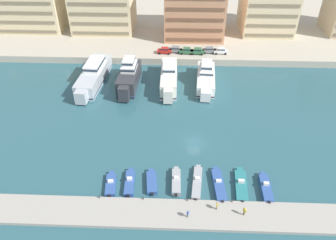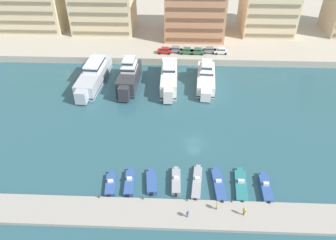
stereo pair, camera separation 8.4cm
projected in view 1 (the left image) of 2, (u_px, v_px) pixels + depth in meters
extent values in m
plane|color=#2D5B66|center=(194.00, 142.00, 67.75)|extent=(400.00, 400.00, 0.00)
cube|color=#BCB29E|center=(190.00, 19.00, 122.17)|extent=(180.00, 70.00, 2.02)
cube|color=#A8A399|center=(197.00, 215.00, 52.91)|extent=(120.00, 5.75, 0.60)
cube|color=silver|center=(94.00, 76.00, 86.42)|extent=(6.24, 18.98, 3.64)
cube|color=silver|center=(81.00, 97.00, 78.08)|extent=(2.85, 2.62, 3.09)
cube|color=#192347|center=(95.00, 80.00, 87.13)|extent=(6.30, 19.17, 0.24)
cube|color=white|center=(94.00, 64.00, 85.94)|extent=(4.37, 8.10, 1.67)
cube|color=#233342|center=(94.00, 64.00, 85.84)|extent=(4.42, 8.18, 0.60)
cylinder|color=silver|center=(95.00, 56.00, 85.83)|extent=(0.16, 0.16, 1.80)
cube|color=silver|center=(104.00, 62.00, 94.68)|extent=(4.19, 1.21, 0.20)
cube|color=#333338|center=(129.00, 78.00, 84.79)|extent=(5.04, 13.40, 4.24)
cube|color=#333338|center=(124.00, 94.00, 78.64)|extent=(2.58, 2.36, 3.60)
cube|color=#334C7F|center=(130.00, 83.00, 85.61)|extent=(5.09, 13.53, 0.24)
cube|color=white|center=(129.00, 66.00, 83.85)|extent=(3.75, 5.69, 1.52)
cube|color=#233342|center=(129.00, 66.00, 83.75)|extent=(3.79, 5.75, 0.55)
cube|color=white|center=(129.00, 61.00, 82.98)|extent=(2.92, 4.44, 1.38)
cube|color=#233342|center=(129.00, 61.00, 82.89)|extent=(2.96, 4.48, 0.50)
cylinder|color=silver|center=(129.00, 54.00, 82.68)|extent=(0.16, 0.16, 1.80)
cube|color=#333338|center=(134.00, 69.00, 90.99)|extent=(3.88, 1.05, 0.20)
cube|color=silver|center=(169.00, 78.00, 85.20)|extent=(4.29, 15.89, 3.96)
cube|color=silver|center=(168.00, 96.00, 78.09)|extent=(2.26, 2.06, 3.37)
cube|color=#192347|center=(169.00, 82.00, 85.98)|extent=(4.34, 16.05, 0.24)
cube|color=white|center=(169.00, 66.00, 84.47)|extent=(3.27, 6.70, 1.62)
cube|color=#233342|center=(169.00, 65.00, 84.37)|extent=(3.31, 6.76, 0.58)
cylinder|color=silver|center=(169.00, 58.00, 84.24)|extent=(0.16, 0.16, 1.80)
cube|color=silver|center=(170.00, 66.00, 92.42)|extent=(3.47, 0.95, 0.20)
cube|color=white|center=(206.00, 79.00, 85.80)|extent=(5.34, 14.67, 2.92)
cube|color=white|center=(206.00, 95.00, 79.22)|extent=(2.60, 2.39, 2.48)
cube|color=black|center=(206.00, 82.00, 86.37)|extent=(5.40, 14.82, 0.24)
cube|color=white|center=(206.00, 70.00, 85.39)|extent=(3.86, 6.26, 1.32)
cube|color=#233342|center=(206.00, 69.00, 85.31)|extent=(3.91, 6.32, 0.47)
cube|color=white|center=(207.00, 65.00, 84.57)|extent=(3.01, 4.88, 1.41)
cube|color=#233342|center=(207.00, 65.00, 84.48)|extent=(3.05, 4.93, 0.51)
cylinder|color=silver|center=(207.00, 58.00, 84.33)|extent=(0.16, 0.16, 1.80)
cube|color=white|center=(206.00, 67.00, 92.29)|extent=(3.86, 1.13, 0.20)
cube|color=#33569E|center=(111.00, 185.00, 57.95)|extent=(2.27, 5.05, 0.74)
cube|color=#33569E|center=(112.00, 173.00, 60.17)|extent=(1.03, 0.88, 0.63)
cube|color=silver|center=(111.00, 181.00, 57.89)|extent=(1.01, 0.70, 0.41)
cube|color=#283847|center=(111.00, 180.00, 58.08)|extent=(0.87, 0.18, 0.25)
cube|color=black|center=(110.00, 196.00, 55.77)|extent=(0.39, 0.32, 0.60)
cube|color=#33569E|center=(130.00, 183.00, 58.20)|extent=(1.95, 5.71, 0.85)
cube|color=#33569E|center=(131.00, 170.00, 60.71)|extent=(0.94, 0.79, 0.72)
cube|color=silver|center=(130.00, 179.00, 58.12)|extent=(0.93, 0.65, 0.54)
cube|color=#283847|center=(130.00, 177.00, 58.30)|extent=(0.82, 0.13, 0.32)
cube|color=black|center=(128.00, 196.00, 55.72)|extent=(0.38, 0.30, 0.60)
cube|color=#33569E|center=(152.00, 183.00, 58.29)|extent=(2.36, 5.17, 0.85)
cube|color=#33569E|center=(151.00, 171.00, 60.56)|extent=(1.06, 0.91, 0.73)
cube|color=black|center=(152.00, 194.00, 56.07)|extent=(0.39, 0.32, 0.60)
cube|color=#9EA3A8|center=(176.00, 182.00, 58.23)|extent=(1.64, 5.71, 1.07)
cube|color=#9EA3A8|center=(176.00, 169.00, 60.75)|extent=(0.86, 0.71, 0.91)
cube|color=silver|center=(176.00, 178.00, 58.13)|extent=(0.86, 0.62, 0.40)
cube|color=#283847|center=(176.00, 176.00, 58.32)|extent=(0.77, 0.09, 0.24)
cube|color=black|center=(176.00, 195.00, 55.73)|extent=(0.37, 0.29, 0.60)
cube|color=#9EA3A8|center=(197.00, 183.00, 58.19)|extent=(2.22, 7.52, 0.83)
cube|color=#9EA3A8|center=(198.00, 167.00, 61.37)|extent=(0.90, 0.76, 0.71)
cube|color=silver|center=(197.00, 178.00, 58.23)|extent=(0.89, 0.68, 0.50)
cube|color=#283847|center=(198.00, 177.00, 58.41)|extent=(0.77, 0.15, 0.30)
cube|color=black|center=(196.00, 200.00, 55.03)|extent=(0.38, 0.31, 0.60)
cube|color=#33569E|center=(219.00, 186.00, 57.70)|extent=(2.27, 7.24, 0.92)
cube|color=#33569E|center=(216.00, 170.00, 60.83)|extent=(1.02, 0.86, 0.78)
cube|color=silver|center=(219.00, 181.00, 57.75)|extent=(1.00, 0.67, 0.35)
cube|color=#283847|center=(219.00, 179.00, 57.94)|extent=(0.88, 0.14, 0.21)
cube|color=black|center=(223.00, 202.00, 54.62)|extent=(0.38, 0.31, 0.60)
cube|color=teal|center=(241.00, 186.00, 57.77)|extent=(2.51, 7.13, 0.73)
cube|color=teal|center=(240.00, 170.00, 60.86)|extent=(1.16, 0.98, 0.62)
cube|color=silver|center=(241.00, 181.00, 57.79)|extent=(1.14, 0.68, 0.59)
cube|color=#283847|center=(241.00, 180.00, 57.96)|extent=(1.00, 0.15, 0.35)
cube|color=black|center=(243.00, 202.00, 54.76)|extent=(0.38, 0.31, 0.60)
cube|color=#33569E|center=(266.00, 189.00, 57.10)|extent=(1.82, 6.04, 0.98)
cube|color=#33569E|center=(263.00, 175.00, 59.75)|extent=(0.93, 0.77, 0.83)
cube|color=silver|center=(266.00, 184.00, 56.99)|extent=(0.93, 0.62, 0.58)
cube|color=#283847|center=(266.00, 182.00, 57.16)|extent=(0.83, 0.10, 0.35)
cube|color=black|center=(269.00, 203.00, 54.47)|extent=(0.37, 0.29, 0.60)
cube|color=red|center=(164.00, 51.00, 96.34)|extent=(4.18, 1.90, 0.80)
cube|color=red|center=(165.00, 49.00, 95.88)|extent=(2.17, 1.66, 0.68)
cube|color=#1E2833|center=(165.00, 49.00, 95.88)|extent=(2.13, 1.67, 0.37)
cylinder|color=black|center=(159.00, 53.00, 96.00)|extent=(0.65, 0.25, 0.64)
cylinder|color=black|center=(160.00, 51.00, 97.35)|extent=(0.65, 0.25, 0.64)
cylinder|color=black|center=(169.00, 54.00, 95.81)|extent=(0.65, 0.25, 0.64)
cylinder|color=black|center=(169.00, 51.00, 97.16)|extent=(0.65, 0.25, 0.64)
cube|color=slate|center=(175.00, 50.00, 96.88)|extent=(4.15, 1.83, 0.80)
cube|color=slate|center=(176.00, 48.00, 96.43)|extent=(2.15, 1.63, 0.68)
cube|color=#1E2833|center=(176.00, 48.00, 96.43)|extent=(2.11, 1.64, 0.37)
cylinder|color=black|center=(170.00, 52.00, 96.52)|extent=(0.65, 0.24, 0.64)
cylinder|color=black|center=(171.00, 50.00, 97.88)|extent=(0.65, 0.24, 0.64)
cylinder|color=black|center=(179.00, 53.00, 96.37)|extent=(0.65, 0.24, 0.64)
cylinder|color=black|center=(180.00, 50.00, 97.73)|extent=(0.65, 0.24, 0.64)
cube|color=#2D6642|center=(186.00, 51.00, 96.17)|extent=(4.15, 1.83, 0.80)
cube|color=#2D6642|center=(187.00, 49.00, 95.72)|extent=(2.15, 1.63, 0.68)
cube|color=#1E2833|center=(187.00, 49.00, 95.72)|extent=(2.11, 1.64, 0.37)
cylinder|color=black|center=(182.00, 54.00, 95.81)|extent=(0.65, 0.24, 0.64)
cylinder|color=black|center=(182.00, 51.00, 97.16)|extent=(0.65, 0.24, 0.64)
cylinder|color=black|center=(191.00, 54.00, 95.66)|extent=(0.65, 0.24, 0.64)
cylinder|color=black|center=(191.00, 52.00, 97.01)|extent=(0.65, 0.24, 0.64)
cube|color=#2D6642|center=(197.00, 52.00, 95.98)|extent=(4.16, 1.84, 0.80)
cube|color=#2D6642|center=(198.00, 49.00, 95.53)|extent=(2.15, 1.63, 0.68)
cube|color=#1E2833|center=(198.00, 49.00, 95.53)|extent=(2.11, 1.65, 0.37)
cylinder|color=black|center=(192.00, 54.00, 95.62)|extent=(0.65, 0.24, 0.64)
cylinder|color=black|center=(192.00, 52.00, 96.98)|extent=(0.65, 0.24, 0.64)
cylinder|color=black|center=(202.00, 54.00, 95.47)|extent=(0.65, 0.24, 0.64)
cylinder|color=black|center=(202.00, 52.00, 96.82)|extent=(0.65, 0.24, 0.64)
cube|color=slate|center=(209.00, 51.00, 96.54)|extent=(4.11, 1.72, 0.80)
cube|color=slate|center=(210.00, 48.00, 96.09)|extent=(2.11, 1.57, 0.68)
cube|color=#1E2833|center=(210.00, 48.00, 96.09)|extent=(2.07, 1.59, 0.37)
cylinder|color=black|center=(204.00, 53.00, 96.14)|extent=(0.64, 0.22, 0.64)
cylinder|color=black|center=(204.00, 51.00, 97.50)|extent=(0.64, 0.22, 0.64)
cylinder|color=black|center=(214.00, 53.00, 96.07)|extent=(0.64, 0.22, 0.64)
cylinder|color=black|center=(213.00, 51.00, 97.42)|extent=(0.64, 0.22, 0.64)
cube|color=white|center=(221.00, 51.00, 96.21)|extent=(4.13, 1.79, 0.80)
cube|color=white|center=(221.00, 49.00, 95.77)|extent=(2.13, 1.60, 0.68)
cube|color=#1E2833|center=(221.00, 49.00, 95.77)|extent=(2.09, 1.62, 0.37)
cylinder|color=black|center=(216.00, 54.00, 95.79)|extent=(0.64, 0.23, 0.64)
cylinder|color=black|center=(216.00, 51.00, 97.15)|extent=(0.64, 0.23, 0.64)
cylinder|color=black|center=(225.00, 54.00, 95.76)|extent=(0.64, 0.23, 0.64)
cylinder|color=black|center=(225.00, 51.00, 97.11)|extent=(0.64, 0.23, 0.64)
cube|color=beige|center=(30.00, 6.00, 107.71)|extent=(20.88, 12.40, 15.18)
cube|color=#7E7359|center=(28.00, 31.00, 106.33)|extent=(19.21, 0.24, 0.90)
cube|color=#7E7359|center=(25.00, 22.00, 104.51)|extent=(19.21, 0.24, 0.90)
cube|color=#7E7359|center=(23.00, 13.00, 102.68)|extent=(19.21, 0.24, 0.90)
cube|color=#7E7359|center=(20.00, 3.00, 100.86)|extent=(19.21, 0.24, 0.90)
cube|color=beige|center=(103.00, 6.00, 107.65)|extent=(19.72, 15.31, 15.39)
cube|color=#7E7359|center=(101.00, 33.00, 105.16)|extent=(18.14, 0.24, 0.90)
cube|color=#7E7359|center=(100.00, 24.00, 103.31)|extent=(18.14, 0.24, 0.90)
cube|color=#7E7359|center=(99.00, 14.00, 101.46)|extent=(18.14, 0.24, 0.90)
cube|color=#7E7359|center=(97.00, 4.00, 99.61)|extent=(18.14, 0.24, 0.90)
cube|color=tan|center=(195.00, 5.00, 103.08)|extent=(18.45, 17.14, 18.78)
cube|color=brown|center=(194.00, 40.00, 100.86)|extent=(16.98, 0.24, 0.90)
cube|color=brown|center=(195.00, 30.00, 98.98)|extent=(16.98, 0.24, 0.90)
cube|color=brown|center=(195.00, 20.00, 97.10)|extent=(16.98, 0.24, 0.90)
cube|color=brown|center=(196.00, 9.00, 95.22)|extent=(16.98, 0.24, 0.90)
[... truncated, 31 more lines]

